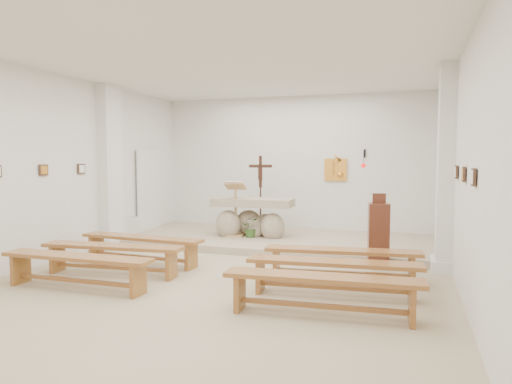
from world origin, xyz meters
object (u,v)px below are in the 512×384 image
(bench_left_front, at_px, (141,243))
(crucifix_stand, at_px, (260,188))
(donation_pedestal, at_px, (378,235))
(lectern, at_px, (235,209))
(bench_right_front, at_px, (342,257))
(bench_right_third, at_px, (322,286))
(bench_right_second, at_px, (333,270))
(altar, at_px, (252,220))
(bench_left_third, at_px, (76,264))
(bench_left_second, at_px, (112,252))

(bench_left_front, bearing_deg, crucifix_stand, 73.43)
(donation_pedestal, distance_m, bench_left_front, 4.27)
(lectern, xyz_separation_m, donation_pedestal, (3.26, -1.39, -0.20))
(bench_right_front, xyz_separation_m, bench_right_third, (0.00, -1.71, 0.00))
(bench_right_front, relative_size, bench_right_third, 1.00)
(donation_pedestal, height_order, bench_right_front, donation_pedestal)
(donation_pedestal, bearing_deg, bench_right_third, -108.66)
(bench_right_second, relative_size, bench_right_third, 1.00)
(altar, bearing_deg, donation_pedestal, -31.01)
(bench_right_second, bearing_deg, donation_pedestal, 71.22)
(bench_left_front, bearing_deg, lectern, 74.90)
(lectern, height_order, donation_pedestal, lectern)
(lectern, height_order, bench_left_third, lectern)
(lectern, xyz_separation_m, bench_right_front, (2.78, -2.53, -0.39))
(donation_pedestal, xyz_separation_m, bench_right_third, (-0.48, -2.86, -0.20))
(altar, relative_size, lectern, 1.47)
(bench_left_second, bearing_deg, lectern, 70.16)
(lectern, height_order, bench_right_second, lectern)
(lectern, xyz_separation_m, bench_right_third, (2.78, -4.24, -0.39))
(lectern, bearing_deg, bench_left_front, -115.16)
(crucifix_stand, bearing_deg, bench_right_front, -62.35)
(bench_left_front, height_order, bench_right_second, same)
(bench_left_front, xyz_separation_m, bench_left_third, (0.00, -1.71, 0.00))
(lectern, height_order, bench_left_second, lectern)
(bench_left_front, relative_size, bench_left_third, 1.01)
(bench_left_third, xyz_separation_m, bench_right_third, (3.64, 0.00, 0.00))
(bench_left_third, bearing_deg, bench_right_second, 12.64)
(donation_pedestal, relative_size, bench_left_second, 0.54)
(donation_pedestal, relative_size, bench_right_front, 0.54)
(lectern, xyz_separation_m, bench_right_second, (2.78, -3.39, -0.39))
(bench_left_front, height_order, bench_right_front, same)
(crucifix_stand, distance_m, bench_left_front, 3.60)
(altar, relative_size, bench_right_third, 0.77)
(lectern, xyz_separation_m, crucifix_stand, (0.35, 0.76, 0.44))
(bench_right_second, bearing_deg, bench_left_third, -172.12)
(bench_left_front, bearing_deg, bench_left_third, -86.37)
(crucifix_stand, xyz_separation_m, bench_left_front, (-1.21, -3.29, -0.83))
(bench_right_second, bearing_deg, bench_right_third, -95.38)
(altar, xyz_separation_m, crucifix_stand, (0.01, 0.58, 0.70))
(bench_right_second, xyz_separation_m, bench_right_third, (0.00, -0.86, 0.00))
(bench_left_third, bearing_deg, bench_left_front, 89.38)
(bench_left_third, bearing_deg, bench_right_front, 24.61)
(altar, height_order, crucifix_stand, crucifix_stand)
(lectern, bearing_deg, bench_right_front, -48.75)
(altar, height_order, bench_left_front, altar)
(altar, distance_m, bench_left_second, 3.76)
(altar, distance_m, lectern, 0.46)
(lectern, xyz_separation_m, bench_left_third, (-0.86, -4.24, -0.39))
(bench_left_third, bearing_deg, lectern, 77.95)
(crucifix_stand, relative_size, bench_left_third, 0.76)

